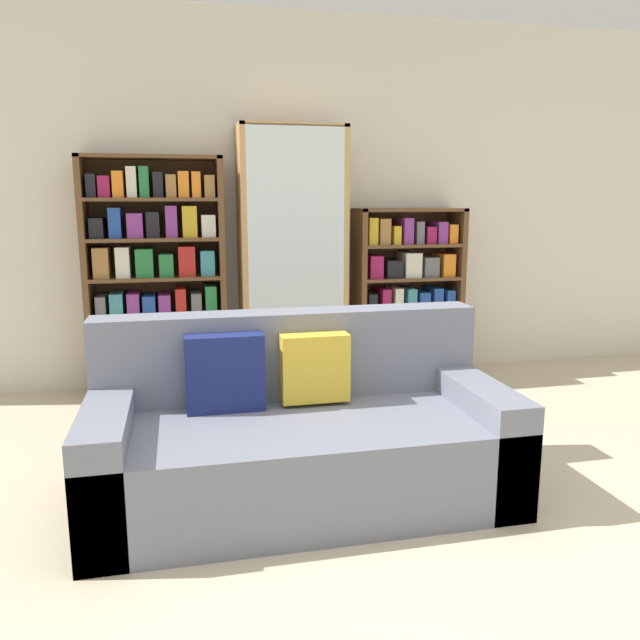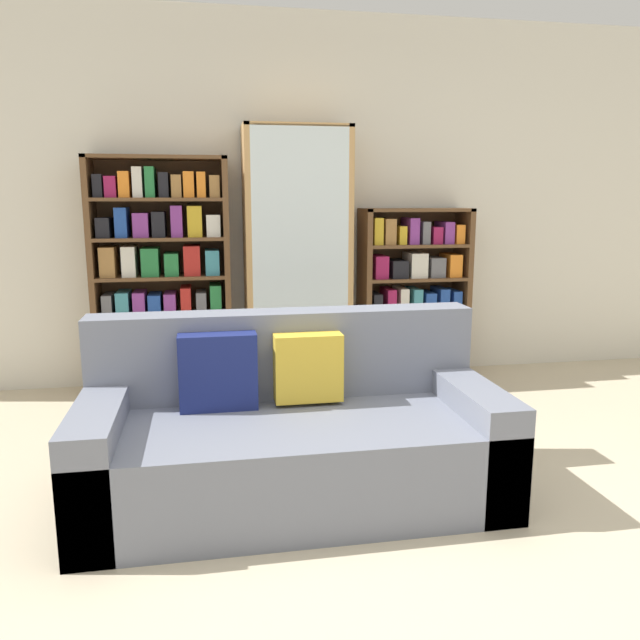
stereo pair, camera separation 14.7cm
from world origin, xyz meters
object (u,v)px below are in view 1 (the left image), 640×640
(couch, at_px, (299,436))
(display_cabinet, at_px, (292,258))
(wine_bottle, at_px, (388,401))
(bookshelf_right, at_px, (407,295))
(bookshelf_left, at_px, (156,280))

(couch, bearing_deg, display_cabinet, 80.72)
(wine_bottle, bearing_deg, bookshelf_right, 64.73)
(display_cabinet, bearing_deg, bookshelf_right, 1.03)
(couch, height_order, bookshelf_left, bookshelf_left)
(couch, xyz_separation_m, wine_bottle, (0.69, 0.74, -0.12))
(bookshelf_left, distance_m, display_cabinet, 0.98)
(bookshelf_left, bearing_deg, display_cabinet, -0.93)
(bookshelf_left, bearing_deg, couch, -69.52)
(display_cabinet, relative_size, wine_bottle, 4.61)
(display_cabinet, distance_m, bookshelf_right, 0.95)
(bookshelf_right, bearing_deg, couch, -123.41)
(wine_bottle, bearing_deg, bookshelf_left, 142.11)
(display_cabinet, bearing_deg, wine_bottle, -69.19)
(wine_bottle, bearing_deg, display_cabinet, 110.81)
(display_cabinet, relative_size, bookshelf_right, 1.44)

